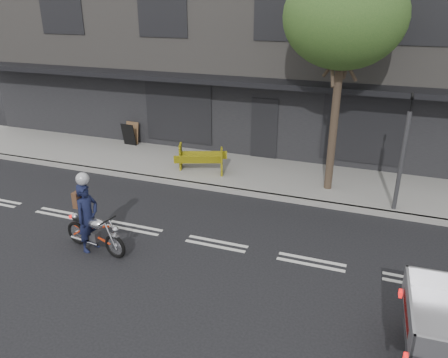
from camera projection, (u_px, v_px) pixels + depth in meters
ground at (217, 244)px, 11.08m from camera, size 80.00×80.00×0.00m
sidewalk at (265, 175)px, 15.12m from camera, size 32.00×3.20×0.15m
kerb at (252, 193)px, 13.73m from camera, size 32.00×0.20×0.15m
building_main at (307, 41)px, 19.32m from camera, size 26.00×10.00×8.00m
street_tree at (345, 17)px, 11.98m from camera, size 3.40×3.40×6.74m
traffic_light_pole at (402, 160)px, 12.01m from camera, size 0.12×0.12×3.50m
motorcycle at (95, 232)px, 10.63m from camera, size 1.89×0.56×0.98m
rider at (88, 218)px, 10.53m from camera, size 0.52×0.70×1.75m
construction_barrier at (198, 160)px, 14.95m from camera, size 1.79×1.20×0.93m
sandwich_board at (129, 135)px, 17.77m from camera, size 0.60×0.42×0.91m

